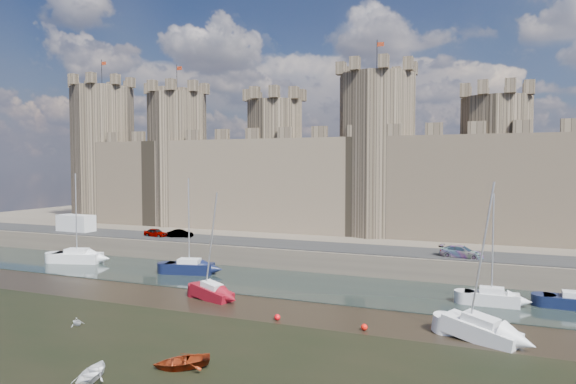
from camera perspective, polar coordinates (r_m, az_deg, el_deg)
name	(u,v)px	position (r m, az deg, el deg)	size (l,w,h in m)	color
ground	(170,371)	(33.89, -12.96, -18.80)	(160.00, 160.00, 0.00)	black
water_channel	(306,285)	(54.37, 1.99, -10.30)	(160.00, 12.00, 0.08)	black
quay	(379,232)	(88.32, 10.09, -4.39)	(160.00, 60.00, 2.50)	#4C443A
road	(334,247)	(63.19, 5.14, -6.11)	(160.00, 7.00, 0.10)	black
castle	(358,171)	(76.05, 7.80, 2.32)	(108.50, 11.00, 29.00)	#42382B
car_0	(156,233)	(74.28, -14.48, -4.40)	(1.43, 3.55, 1.21)	gray
car_1	(180,234)	(72.73, -11.88, -4.55)	(1.20, 3.45, 1.14)	gray
car_2	(461,252)	(58.96, 18.71, -6.32)	(1.86, 4.57, 1.33)	gray
van	(76,223)	(83.78, -22.50, -3.24)	(5.84, 2.34, 2.55)	silver
sailboat_0	(77,257)	(71.36, -22.39, -6.65)	(6.51, 3.84, 11.42)	silver
sailboat_1	(189,267)	(60.60, -10.91, -8.18)	(5.83, 3.32, 10.99)	black
sailboat_2	(492,297)	(50.09, 21.69, -10.77)	(4.65, 1.88, 9.97)	silver
sailboat_4	(212,292)	(49.26, -8.46, -10.90)	(4.60, 2.81, 10.07)	maroon
sailboat_5	(481,329)	(40.37, 20.61, -14.10)	(5.68, 3.94, 11.43)	white
dinghy_2	(93,374)	(33.93, -20.83, -18.38)	(1.95, 0.57, 2.73)	silver
dinghy_3	(77,322)	(44.48, -22.40, -13.18)	(1.05, 0.64, 1.22)	silver
dinghy_4	(182,362)	(34.01, -11.74, -18.06)	(2.49, 0.72, 3.49)	maroon
buoy_1	(277,317)	(42.69, -1.19, -13.74)	(0.49, 0.49, 0.49)	#FF0B13
buoy_3	(364,327)	(40.65, 8.47, -14.63)	(0.50, 0.50, 0.50)	red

